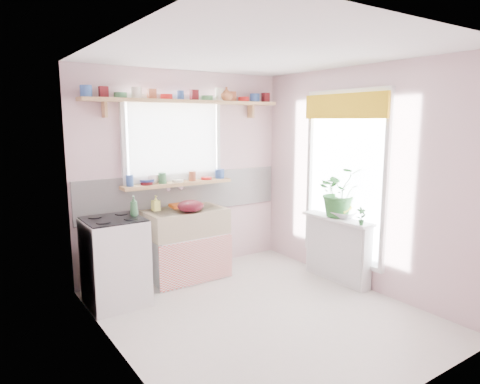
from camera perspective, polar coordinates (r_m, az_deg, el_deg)
room at (r=5.12m, az=2.95°, el=3.58°), size 3.20×3.20×3.20m
sink_unit at (r=5.24m, az=-7.19°, el=-6.83°), size 0.95×0.65×1.11m
cooker at (r=4.67m, az=-16.32°, el=-8.84°), size 0.58×0.58×0.93m
radiator_ledge at (r=5.26m, az=12.87°, el=-7.32°), size 0.22×0.95×0.78m
windowsill at (r=5.25m, az=-8.29°, el=1.11°), size 1.40×0.22×0.04m
pine_shelf at (r=5.26m, az=-7.01°, el=11.86°), size 2.52×0.24×0.04m
shelf_crockery at (r=5.26m, az=-7.02°, el=12.68°), size 2.47×0.11×0.12m
sill_crockery at (r=5.23m, az=-8.48°, el=1.90°), size 1.35×0.11×0.12m
dish_tray at (r=5.35m, az=-7.40°, el=-1.65°), size 0.41×0.32×0.04m
colander at (r=4.99m, az=-6.62°, el=-1.86°), size 0.35×0.35×0.14m
jade_plant at (r=5.15m, az=13.14°, el=0.04°), size 0.68×0.65×0.60m
fruit_bowl at (r=5.15m, az=13.65°, el=-2.93°), size 0.39×0.39×0.08m
herb_pot at (r=4.82m, az=15.86°, el=-3.12°), size 0.12×0.10×0.20m
soap_bottle_sink at (r=5.12m, az=-11.17°, el=-1.46°), size 0.09×0.09×0.18m
sill_cup at (r=5.17m, az=-11.54°, el=1.69°), size 0.17×0.17×0.10m
sill_bowl at (r=5.14m, az=-12.33°, el=1.37°), size 0.21×0.21×0.06m
shelf_vase at (r=5.47m, az=-1.80°, el=12.93°), size 0.21×0.21×0.17m
cooker_bottle at (r=4.58m, az=-13.98°, el=-1.82°), size 0.10×0.10×0.21m
fruit at (r=5.14m, az=13.67°, el=-2.24°), size 0.20×0.14×0.10m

